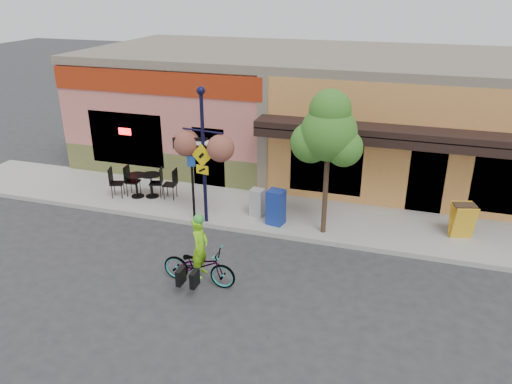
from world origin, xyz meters
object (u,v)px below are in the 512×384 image
lamp_post (204,157)px  bicycle (199,266)px  building (316,109)px  cyclist_rider (200,256)px  one_way_sign (193,180)px  newspaper_box_blue (276,207)px  street_tree (327,164)px  newspaper_box_grey (257,202)px

lamp_post → bicycle: bearing=-62.9°
building → cyclist_rider: size_ratio=11.68×
lamp_post → one_way_sign: 0.85m
newspaper_box_blue → street_tree: size_ratio=0.26×
one_way_sign → lamp_post: bearing=-16.2°
bicycle → building: bearing=-4.7°
building → cyclist_rider: 10.02m
one_way_sign → newspaper_box_grey: one_way_sign is taller
lamp_post → one_way_sign: lamp_post is taller
cyclist_rider → newspaper_box_blue: 3.64m
newspaper_box_blue → building: bearing=101.6°
bicycle → cyclist_rider: 0.28m
one_way_sign → street_tree: size_ratio=0.62×
cyclist_rider → one_way_sign: one_way_sign is taller
newspaper_box_grey → street_tree: (2.21, -0.51, 1.71)m
cyclist_rider → newspaper_box_grey: cyclist_rider is taller
one_way_sign → cyclist_rider: bearing=-79.4°
cyclist_rider → one_way_sign: (-1.53, 3.02, 0.71)m
lamp_post → newspaper_box_blue: lamp_post is taller
bicycle → one_way_sign: bearing=26.6°
lamp_post → one_way_sign: (-0.40, 0.00, -0.75)m
lamp_post → newspaper_box_grey: bearing=40.4°
bicycle → one_way_sign: 3.51m
street_tree → cyclist_rider: bearing=-125.7°
building → street_tree: 6.67m
cyclist_rider → street_tree: size_ratio=0.36×
cyclist_rider → newspaper_box_blue: cyclist_rider is taller
bicycle → lamp_post: (-1.08, 3.02, 1.74)m
lamp_post → street_tree: 3.60m
street_tree → lamp_post: bearing=-173.9°
cyclist_rider → one_way_sign: size_ratio=0.58×
one_way_sign → newspaper_box_blue: one_way_sign is taller
building → street_tree: (1.61, -6.47, 0.05)m
building → lamp_post: building is taller
newspaper_box_blue → newspaper_box_grey: 0.84m
lamp_post → newspaper_box_blue: bearing=20.3°
bicycle → cyclist_rider: size_ratio=1.23×
lamp_post → street_tree: bearing=13.4°
building → lamp_post: bearing=-106.1°
one_way_sign → bicycle: bearing=-80.1°
cyclist_rider → one_way_sign: bearing=27.4°
lamp_post → newspaper_box_grey: (1.37, 0.89, -1.65)m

